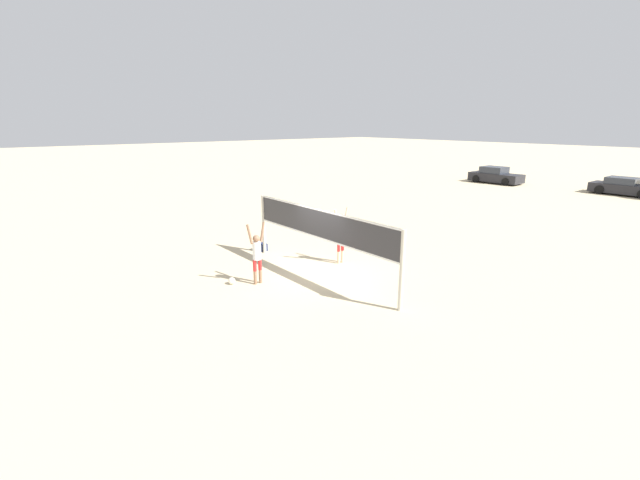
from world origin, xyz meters
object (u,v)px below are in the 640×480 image
at_px(volleyball_net, 320,231).
at_px(parked_car_near, 495,176).
at_px(parked_car_mid, 624,187).
at_px(player_spiker, 257,252).
at_px(player_blocker, 341,234).
at_px(volleyball, 232,281).
at_px(gear_bag, 261,247).

height_order(volleyball_net, parked_car_near, volleyball_net).
bearing_deg(volleyball_net, parked_car_mid, 88.41).
bearing_deg(player_spiker, player_blocker, -1.93).
bearing_deg(parked_car_near, player_spiker, -76.03).
height_order(player_blocker, volleyball, player_blocker).
distance_m(volleyball_net, gear_bag, 4.24).
xyz_separation_m(parked_car_near, parked_car_mid, (9.39, 1.37, -0.05)).
height_order(parked_car_near, parked_car_mid, parked_car_near).
xyz_separation_m(player_spiker, parked_car_mid, (1.55, 30.44, -0.51)).
bearing_deg(parked_car_near, player_blocker, -73.76).
bearing_deg(gear_bag, player_spiker, -33.25).
relative_size(player_blocker, gear_bag, 4.51).
xyz_separation_m(gear_bag, parked_car_near, (-4.63, 26.97, 0.48)).
distance_m(player_blocker, parked_car_mid, 26.88).
height_order(volleyball, parked_car_mid, parked_car_mid).
xyz_separation_m(volleyball, parked_car_near, (-7.34, 29.78, 0.52)).
xyz_separation_m(player_blocker, gear_bag, (-3.32, -1.51, -0.97)).
bearing_deg(player_blocker, player_spiker, -1.93).
height_order(volleyball_net, parked_car_mid, volleyball_net).
relative_size(volleyball_net, player_blocker, 3.46).
bearing_deg(parked_car_mid, gear_bag, -100.03).
bearing_deg(volleyball_net, player_blocker, 112.64).
distance_m(volleyball, parked_car_mid, 31.23).
bearing_deg(player_spiker, volleyball, 145.23).
bearing_deg(gear_bag, volleyball_net, -0.49).
distance_m(gear_bag, parked_car_near, 27.37).
xyz_separation_m(player_spiker, parked_car_near, (-7.84, 29.07, -0.46)).
relative_size(volleyball, gear_bag, 0.49).
bearing_deg(player_spiker, parked_car_mid, -2.92).
bearing_deg(volleyball_net, volleyball, -114.41).
bearing_deg(volleyball, gear_bag, 133.88).
bearing_deg(parked_car_mid, player_spiker, -93.43).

